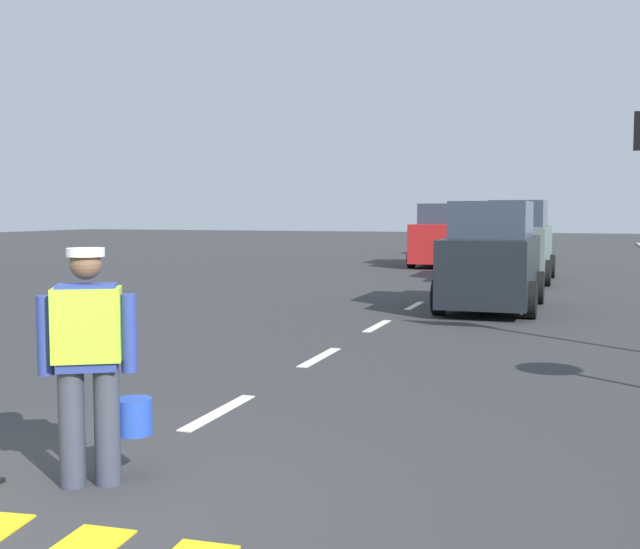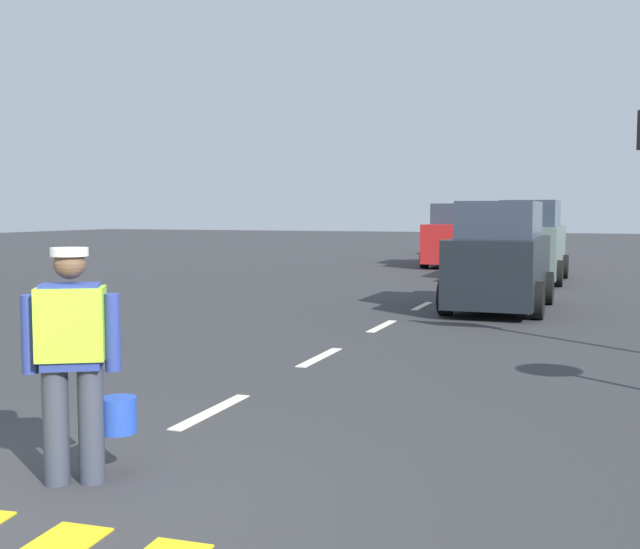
# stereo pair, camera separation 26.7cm
# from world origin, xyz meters

# --- Properties ---
(ground_plane) EXTENTS (96.00, 96.00, 0.00)m
(ground_plane) POSITION_xyz_m (0.00, 21.00, 0.00)
(ground_plane) COLOR #333335
(lane_center_line) EXTENTS (0.14, 46.40, 0.01)m
(lane_center_line) POSITION_xyz_m (0.00, 25.20, 0.00)
(lane_center_line) COLOR silver
(lane_center_line) RESTS_ON ground
(road_worker) EXTENTS (0.64, 0.60, 1.67)m
(road_worker) POSITION_xyz_m (0.05, 0.62, 0.93)
(road_worker) COLOR #383D4C
(road_worker) RESTS_ON ground
(car_outgoing_far) EXTENTS (1.86, 4.31, 2.22)m
(car_outgoing_far) POSITION_xyz_m (1.50, 18.29, 1.03)
(car_outgoing_far) COLOR slate
(car_outgoing_far) RESTS_ON ground
(car_oncoming_second) EXTENTS (1.98, 4.23, 2.19)m
(car_oncoming_second) POSITION_xyz_m (-1.48, 23.68, 1.02)
(car_oncoming_second) COLOR red
(car_oncoming_second) RESTS_ON ground
(car_outgoing_ahead) EXTENTS (1.86, 3.88, 2.11)m
(car_outgoing_ahead) POSITION_xyz_m (1.54, 11.66, 0.98)
(car_outgoing_ahead) COLOR black
(car_outgoing_ahead) RESTS_ON ground
(car_oncoming_third) EXTENTS (1.94, 4.24, 2.17)m
(car_oncoming_third) POSITION_xyz_m (-1.64, 30.47, 1.01)
(car_oncoming_third) COLOR red
(car_oncoming_third) RESTS_ON ground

